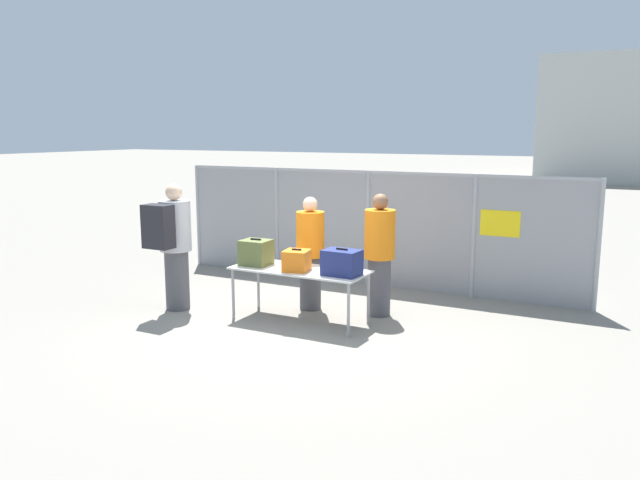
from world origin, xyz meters
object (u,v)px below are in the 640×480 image
at_px(suitcase_navy, 342,263).
at_px(utility_trailer, 439,246).
at_px(suitcase_orange, 297,260).
at_px(inspection_table, 300,273).
at_px(security_worker_far, 380,253).
at_px(security_worker_near, 310,252).
at_px(traveler_hooded, 173,242).
at_px(suitcase_olive, 256,252).

bearing_deg(suitcase_navy, utility_trailer, 89.05).
bearing_deg(suitcase_orange, suitcase_navy, 3.44).
relative_size(suitcase_navy, utility_trailer, 0.12).
distance_m(inspection_table, security_worker_far, 1.18).
xyz_separation_m(suitcase_orange, security_worker_near, (-0.17, 0.71, -0.02)).
xyz_separation_m(traveler_hooded, security_worker_near, (1.74, 0.97, -0.16)).
relative_size(suitcase_orange, security_worker_near, 0.24).
distance_m(inspection_table, suitcase_orange, 0.22).
height_order(inspection_table, traveler_hooded, traveler_hooded).
bearing_deg(suitcase_orange, security_worker_near, 103.51).
bearing_deg(security_worker_far, traveler_hooded, 2.05).
distance_m(inspection_table, suitcase_navy, 0.71).
xyz_separation_m(suitcase_olive, security_worker_near, (0.52, 0.65, -0.06)).
xyz_separation_m(suitcase_orange, security_worker_far, (0.85, 0.88, 0.02)).
height_order(inspection_table, suitcase_orange, suitcase_orange).
relative_size(security_worker_far, utility_trailer, 0.43).
height_order(suitcase_orange, utility_trailer, suitcase_orange).
relative_size(traveler_hooded, security_worker_near, 1.11).
height_order(suitcase_olive, suitcase_orange, suitcase_olive).
bearing_deg(inspection_table, suitcase_navy, -6.03).
bearing_deg(traveler_hooded, suitcase_olive, 18.85).
relative_size(inspection_table, suitcase_olive, 4.65).
xyz_separation_m(traveler_hooded, utility_trailer, (2.64, 4.53, -0.59)).
distance_m(suitcase_orange, security_worker_far, 1.22).
xyz_separation_m(suitcase_olive, traveler_hooded, (-1.22, -0.32, 0.10)).
height_order(inspection_table, security_worker_near, security_worker_near).
xyz_separation_m(suitcase_navy, security_worker_near, (-0.83, 0.67, -0.05)).
bearing_deg(suitcase_olive, traveler_hooded, -165.16).
bearing_deg(suitcase_olive, suitcase_navy, -0.99).
xyz_separation_m(suitcase_olive, utility_trailer, (1.42, 4.21, -0.49)).
relative_size(inspection_table, traveler_hooded, 1.02).
height_order(suitcase_navy, security_worker_near, security_worker_near).
xyz_separation_m(inspection_table, security_worker_far, (0.86, 0.77, 0.22)).
xyz_separation_m(inspection_table, traveler_hooded, (-1.90, -0.37, 0.33)).
height_order(suitcase_orange, security_worker_near, security_worker_near).
distance_m(traveler_hooded, utility_trailer, 5.28).
bearing_deg(security_worker_near, traveler_hooded, 14.69).
height_order(inspection_table, suitcase_navy, suitcase_navy).
distance_m(suitcase_navy, traveler_hooded, 2.59).
xyz_separation_m(suitcase_olive, security_worker_far, (1.54, 0.82, -0.02)).
height_order(suitcase_orange, traveler_hooded, traveler_hooded).
bearing_deg(suitcase_navy, suitcase_olive, 179.01).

